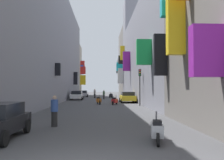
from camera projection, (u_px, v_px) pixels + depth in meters
ground_plane at (99, 101)px, 35.78m from camera, size 140.00×140.00×0.00m
building_left_mid_a at (44, 46)px, 35.62m from camera, size 6.74×46.81×16.33m
building_left_mid_b at (69, 71)px, 62.26m from camera, size 7.35×6.66×12.63m
building_right_mid_a at (158, 54)px, 32.71m from camera, size 7.38×29.27×12.98m
building_right_mid_b at (139, 49)px, 50.03m from camera, size 7.26×5.19×19.69m
building_right_mid_c at (133, 63)px, 59.42m from camera, size 7.34×13.77×15.72m
parked_car_silver at (84, 93)px, 51.87m from camera, size 1.83×4.33×1.35m
parked_car_white at (77, 95)px, 39.60m from camera, size 1.96×3.93×1.47m
parked_car_yellow at (127, 97)px, 33.01m from camera, size 2.02×4.42×1.45m
scooter_silver at (157, 130)px, 9.24m from camera, size 0.64×1.93×1.13m
scooter_red at (115, 101)px, 28.74m from camera, size 0.82×1.90×1.13m
scooter_blue at (79, 96)px, 43.87m from camera, size 0.65×1.78×1.13m
scooter_orange at (99, 100)px, 29.63m from camera, size 0.66×1.79×1.13m
scooter_black at (111, 96)px, 46.48m from camera, size 0.71×1.73×1.13m
pedestrian_crossing at (54, 111)px, 12.85m from camera, size 0.49×0.49×1.64m
pedestrian_near_left at (95, 93)px, 46.26m from camera, size 0.45×0.45×1.73m
pedestrian_near_right at (104, 95)px, 42.65m from camera, size 0.48×0.48×1.56m
traffic_light_near_corner at (140, 81)px, 27.01m from camera, size 0.26×0.34×4.07m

